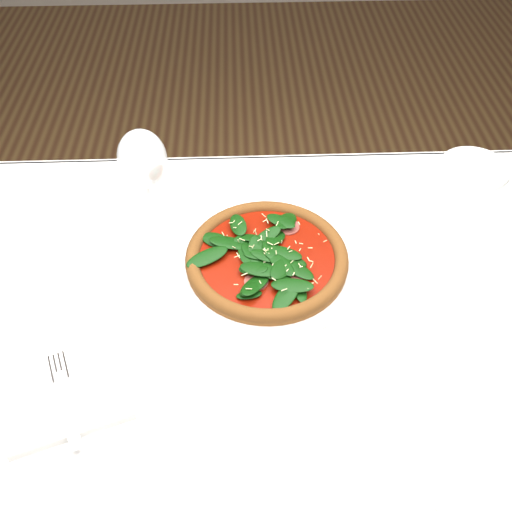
{
  "coord_description": "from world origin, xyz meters",
  "views": [
    {
      "loc": [
        -0.01,
        -0.55,
        1.45
      ],
      "look_at": [
        0.01,
        0.1,
        0.77
      ],
      "focal_mm": 40.0,
      "sensor_mm": 36.0,
      "label": 1
    }
  ],
  "objects_px": {
    "wine_glass": "(143,162)",
    "napkin": "(69,412)",
    "plate": "(267,263)",
    "pizza": "(267,256)"
  },
  "relations": [
    {
      "from": "pizza",
      "to": "wine_glass",
      "type": "bearing_deg",
      "value": 151.28
    },
    {
      "from": "napkin",
      "to": "wine_glass",
      "type": "bearing_deg",
      "value": 77.81
    },
    {
      "from": "plate",
      "to": "wine_glass",
      "type": "height_order",
      "value": "wine_glass"
    },
    {
      "from": "plate",
      "to": "pizza",
      "type": "bearing_deg",
      "value": 90.0
    },
    {
      "from": "wine_glass",
      "to": "napkin",
      "type": "distance_m",
      "value": 0.4
    },
    {
      "from": "plate",
      "to": "napkin",
      "type": "xyz_separation_m",
      "value": [
        -0.28,
        -0.26,
        -0.0
      ]
    },
    {
      "from": "plate",
      "to": "wine_glass",
      "type": "distance_m",
      "value": 0.26
    },
    {
      "from": "plate",
      "to": "pizza",
      "type": "xyz_separation_m",
      "value": [
        0.0,
        0.0,
        0.02
      ]
    },
    {
      "from": "napkin",
      "to": "plate",
      "type": "bearing_deg",
      "value": 43.38
    },
    {
      "from": "wine_glass",
      "to": "napkin",
      "type": "height_order",
      "value": "wine_glass"
    }
  ]
}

